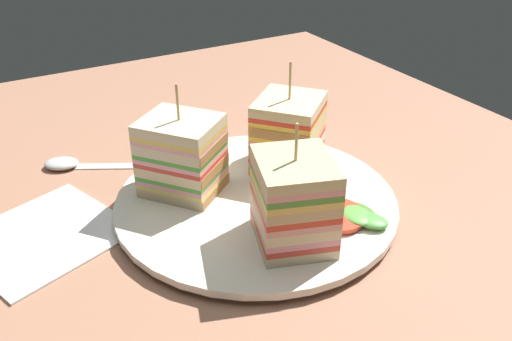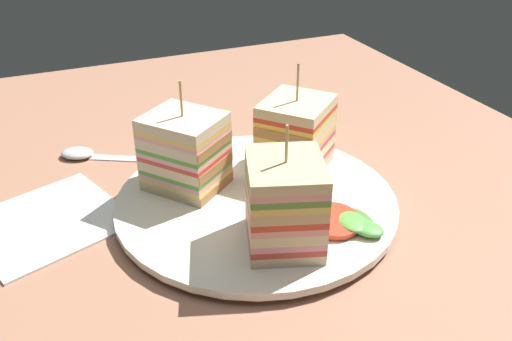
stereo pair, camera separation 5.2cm
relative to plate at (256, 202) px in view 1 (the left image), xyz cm
name	(u,v)px [view 1 (the left image)]	position (x,y,z in cm)	size (l,w,h in cm)	color
ground_plane	(256,216)	(0.00, 0.00, -1.68)	(96.78, 77.82, 1.80)	#A36F55
plate	(256,202)	(0.00, 0.00, 0.00)	(26.91, 26.91, 1.29)	white
sandwich_wedge_0	(294,201)	(7.19, -0.53, 4.34)	(8.64, 8.02, 10.90)	beige
sandwich_wedge_1	(288,133)	(-3.90, 6.06, 4.24)	(9.30, 9.39, 11.32)	beige
sandwich_wedge_2	(182,156)	(-4.85, -5.32, 4.23)	(9.27, 9.10, 10.96)	#D7BA8B
salad_garnish	(349,215)	(7.40, 5.35, 1.05)	(6.63, 7.03, 1.30)	#4E9D44
spoon	(76,164)	(-16.96, -13.07, -0.37)	(8.10, 12.73, 1.00)	silver
napkin	(44,235)	(-5.54, -18.78, -0.53)	(12.05, 12.86, 0.50)	white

